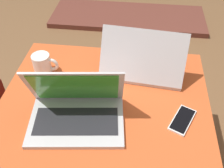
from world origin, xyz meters
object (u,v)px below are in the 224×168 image
at_px(laptop_near, 76,110).
at_px(laptop_far, 142,64).
at_px(cell_phone, 182,120).
at_px(coffee_mug, 43,64).

xyz_separation_m(laptop_near, laptop_far, (0.23, 0.30, -0.00)).
bearing_deg(laptop_far, laptop_near, 57.37).
height_order(laptop_far, cell_phone, laptop_far).
bearing_deg(coffee_mug, laptop_far, 6.90).
height_order(laptop_near, laptop_far, laptop_near).
distance_m(cell_phone, coffee_mug, 0.64).
relative_size(laptop_near, coffee_mug, 3.23).
relative_size(laptop_near, cell_phone, 2.48).
relative_size(cell_phone, coffee_mug, 1.30).
height_order(laptop_near, cell_phone, laptop_near).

